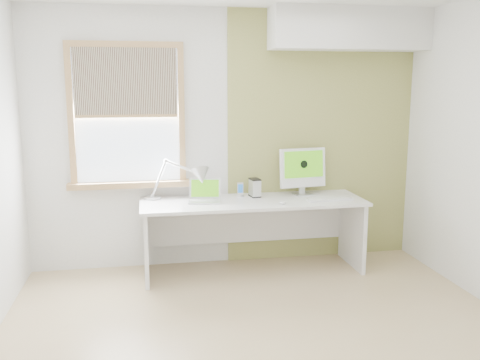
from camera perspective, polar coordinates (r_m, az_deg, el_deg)
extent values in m
cube|color=tan|center=(4.05, 2.82, -16.96)|extent=(4.00, 3.50, 0.02)
cube|color=silver|center=(5.35, -1.38, 4.52)|extent=(4.00, 0.02, 2.60)
cube|color=silver|center=(2.01, 14.82, -5.94)|extent=(4.00, 0.02, 2.60)
cube|color=olive|center=(5.58, 8.88, 4.64)|extent=(2.00, 0.02, 2.60)
cube|color=white|center=(5.49, 11.88, 15.97)|extent=(1.60, 0.40, 0.42)
cube|color=#A07949|center=(5.27, -18.10, 6.65)|extent=(0.06, 0.06, 1.42)
cube|color=#A07949|center=(5.24, -6.45, 7.08)|extent=(0.06, 0.06, 1.42)
cube|color=#A07949|center=(5.23, -12.59, 14.35)|extent=(1.00, 0.06, 0.06)
cube|color=#A07949|center=(5.29, -12.02, -0.48)|extent=(1.20, 0.14, 0.06)
cube|color=#D1E2F9|center=(5.24, -12.29, 6.91)|extent=(1.00, 0.01, 1.30)
cube|color=beige|center=(5.19, -12.45, 10.46)|extent=(0.98, 0.02, 0.65)
cube|color=#A07949|center=(5.20, -12.30, 6.88)|extent=(0.98, 0.03, 0.03)
cube|color=silver|center=(5.11, 1.44, -2.41)|extent=(2.20, 0.70, 0.03)
cube|color=silver|center=(5.10, -10.28, -6.85)|extent=(0.04, 0.64, 0.70)
cube|color=silver|center=(5.51, 12.23, -5.62)|extent=(0.04, 0.64, 0.70)
cube|color=silver|center=(5.48, 0.74, -4.38)|extent=(2.08, 0.02, 0.48)
cylinder|color=silver|center=(5.24, -9.59, -1.93)|extent=(0.20, 0.20, 0.02)
sphere|color=silver|center=(5.24, -9.60, -1.74)|extent=(0.06, 0.06, 0.05)
cylinder|color=silver|center=(5.19, -8.88, 0.16)|extent=(0.17, 0.06, 0.36)
sphere|color=silver|center=(5.15, -8.16, 2.09)|extent=(0.05, 0.05, 0.04)
cylinder|color=silver|center=(5.12, -6.40, 1.42)|extent=(0.32, 0.13, 0.14)
sphere|color=silver|center=(5.09, -4.63, 0.73)|extent=(0.05, 0.05, 0.04)
cone|color=silver|center=(5.09, -4.29, 0.40)|extent=(0.23, 0.27, 0.22)
cube|color=silver|center=(5.04, -3.90, -2.34)|extent=(0.34, 0.26, 0.02)
cube|color=#B2B5B7|center=(5.04, -3.91, -2.24)|extent=(0.28, 0.17, 0.00)
cube|color=silver|center=(5.12, -3.86, -0.89)|extent=(0.32, 0.11, 0.20)
cube|color=#428E0F|center=(5.12, -3.86, -0.91)|extent=(0.28, 0.09, 0.16)
cylinder|color=silver|center=(5.28, 0.03, -1.70)|extent=(0.08, 0.08, 0.02)
cube|color=silver|center=(5.26, 0.03, -0.93)|extent=(0.06, 0.01, 0.12)
cube|color=#194C99|center=(5.26, 0.04, -0.95)|extent=(0.05, 0.00, 0.09)
cube|color=silver|center=(5.26, 1.63, -0.85)|extent=(0.11, 0.15, 0.19)
cube|color=black|center=(5.24, 1.64, 0.09)|extent=(0.11, 0.16, 0.01)
cube|color=black|center=(5.27, 1.63, -1.77)|extent=(0.11, 0.16, 0.01)
cube|color=silver|center=(5.40, 6.93, -1.55)|extent=(0.20, 0.18, 0.01)
cube|color=silver|center=(5.41, 6.81, -0.62)|extent=(0.06, 0.03, 0.16)
cube|color=white|center=(5.37, 6.90, 1.35)|extent=(0.50, 0.16, 0.40)
cube|color=#428E0F|center=(5.34, 7.04, 1.73)|extent=(0.43, 0.09, 0.27)
cylinder|color=black|center=(5.34, 7.05, 1.73)|extent=(0.08, 0.02, 0.08)
cube|color=white|center=(5.19, 9.80, -2.10)|extent=(0.46, 0.15, 0.02)
cube|color=white|center=(5.19, 9.81, -2.00)|extent=(0.42, 0.12, 0.00)
ellipsoid|color=white|center=(4.96, 4.67, -2.50)|extent=(0.07, 0.10, 0.03)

